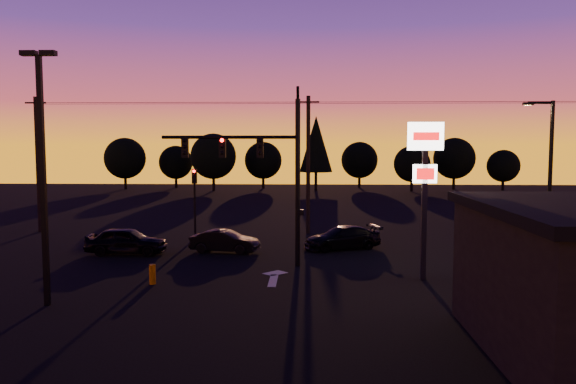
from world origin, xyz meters
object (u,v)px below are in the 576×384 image
(traffic_signal_mast, at_px, (264,164))
(pylon_sign, at_px, (425,166))
(streetlight, at_px, (548,173))
(car_mid, at_px, (225,241))
(suv_parked, at_px, (565,300))
(car_left, at_px, (126,241))
(bollard, at_px, (152,274))
(car_right, at_px, (342,238))
(parking_lot_light, at_px, (42,161))
(secondary_signal, at_px, (195,193))

(traffic_signal_mast, distance_m, pylon_sign, 7.52)
(streetlight, relative_size, car_mid, 2.16)
(car_mid, height_order, suv_parked, suv_parked)
(car_left, height_order, car_mid, car_left)
(streetlight, distance_m, bollard, 19.59)
(pylon_sign, bearing_deg, car_right, 113.67)
(bollard, height_order, suv_parked, suv_parked)
(car_mid, relative_size, suv_parked, 0.80)
(parking_lot_light, height_order, car_right, parking_lot_light)
(secondary_signal, relative_size, streetlight, 0.54)
(traffic_signal_mast, bearing_deg, car_left, 161.12)
(traffic_signal_mast, relative_size, car_right, 1.95)
(streetlight, distance_m, car_right, 11.10)
(bollard, bearing_deg, parking_lot_light, -132.56)
(streetlight, bearing_deg, secondary_signal, 162.44)
(traffic_signal_mast, bearing_deg, suv_parked, -36.52)
(car_mid, bearing_deg, suv_parked, -120.14)
(secondary_signal, relative_size, suv_parked, 0.94)
(streetlight, xyz_separation_m, bollard, (-18.44, -5.27, -4.01))
(traffic_signal_mast, xyz_separation_m, secondary_signal, (-4.90, 7.49, -2.07))
(car_right, relative_size, suv_parked, 0.95)
(secondary_signal, relative_size, bollard, 5.25)
(traffic_signal_mast, distance_m, parking_lot_light, 10.19)
(suv_parked, bearing_deg, secondary_signal, 135.93)
(parking_lot_light, relative_size, streetlight, 1.14)
(bollard, height_order, car_left, car_left)
(parking_lot_light, bearing_deg, traffic_signal_mast, 43.37)
(car_right, distance_m, suv_parked, 14.16)
(bollard, xyz_separation_m, car_right, (8.45, 8.28, 0.22))
(pylon_sign, xyz_separation_m, bollard, (-11.53, -1.26, -4.50))
(parking_lot_light, height_order, car_mid, parking_lot_light)
(traffic_signal_mast, relative_size, suv_parked, 1.86)
(pylon_sign, height_order, car_mid, pylon_sign)
(car_mid, bearing_deg, car_left, 108.12)
(pylon_sign, height_order, bollard, pylon_sign)
(traffic_signal_mast, bearing_deg, pylon_sign, -19.36)
(car_left, bearing_deg, pylon_sign, -108.59)
(streetlight, relative_size, suv_parked, 1.73)
(parking_lot_light, distance_m, streetlight, 23.05)
(car_right, bearing_deg, bollard, -67.48)
(parking_lot_light, relative_size, pylon_sign, 1.34)
(pylon_sign, xyz_separation_m, suv_parked, (3.63, -5.45, -4.27))
(bollard, relative_size, car_right, 0.19)
(pylon_sign, height_order, streetlight, streetlight)
(traffic_signal_mast, relative_size, car_mid, 2.32)
(streetlight, bearing_deg, parking_lot_light, -158.35)
(suv_parked, bearing_deg, pylon_sign, 124.25)
(pylon_sign, bearing_deg, secondary_signal, 140.23)
(secondary_signal, distance_m, pylon_sign, 15.75)
(streetlight, xyz_separation_m, car_left, (-21.61, 1.09, -3.70))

